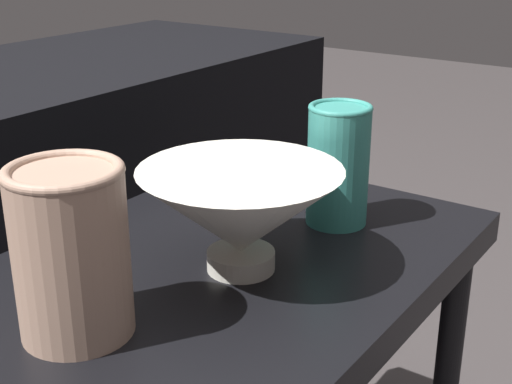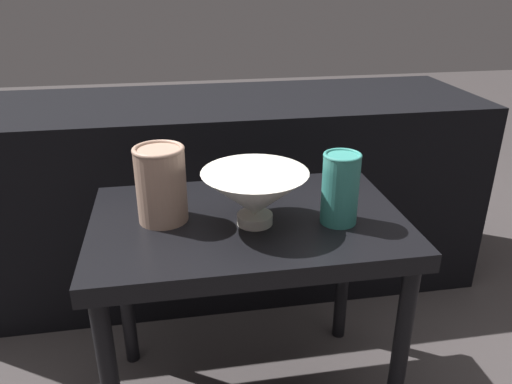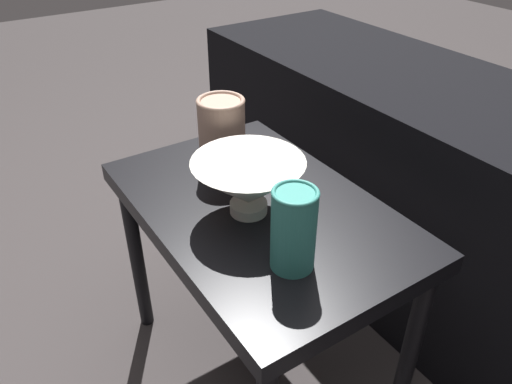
# 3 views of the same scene
# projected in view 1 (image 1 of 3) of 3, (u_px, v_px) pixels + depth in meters

# --- Properties ---
(table) EXTENTS (0.67, 0.43, 0.51)m
(table) POSITION_uv_depth(u_px,v_px,m) (214.00, 315.00, 0.82)
(table) COLOR black
(table) RESTS_ON ground_plane
(bowl) EXTENTS (0.22, 0.22, 0.12)m
(bowl) POSITION_uv_depth(u_px,v_px,m) (240.00, 212.00, 0.76)
(bowl) COLOR silver
(bowl) RESTS_ON table
(vase_textured_left) EXTENTS (0.11, 0.11, 0.16)m
(vase_textured_left) POSITION_uv_depth(u_px,v_px,m) (71.00, 249.00, 0.64)
(vase_textured_left) COLOR tan
(vase_textured_left) RESTS_ON table
(vase_colorful_right) EXTENTS (0.08, 0.08, 0.15)m
(vase_colorful_right) POSITION_uv_depth(u_px,v_px,m) (338.00, 164.00, 0.88)
(vase_colorful_right) COLOR teal
(vase_colorful_right) RESTS_ON table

